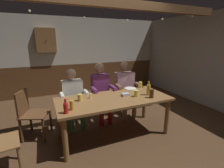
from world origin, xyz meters
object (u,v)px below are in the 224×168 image
(wall_dart_cabinet, at_px, (46,40))
(dining_table, at_px, (114,103))
(table_candle, at_px, (90,96))
(bottle_0, at_px, (66,108))
(pint_glass_2, at_px, (152,94))
(pint_glass_1, at_px, (136,93))
(pint_glass_4, at_px, (140,85))
(plate_0, at_px, (130,88))
(person_2, at_px, (125,86))
(person_0, at_px, (73,95))
(bottle_1, at_px, (148,90))
(pint_glass_3, at_px, (80,98))
(person_1, at_px, (101,90))
(chair_empty_near_right, at_px, (30,113))
(condiment_caddy, at_px, (125,95))
(pint_glass_0, at_px, (72,105))

(wall_dart_cabinet, bearing_deg, dining_table, -71.63)
(table_candle, bearing_deg, bottle_0, -136.45)
(pint_glass_2, bearing_deg, pint_glass_1, 143.18)
(pint_glass_4, bearing_deg, plate_0, 176.51)
(person_2, bearing_deg, wall_dart_cabinet, -49.22)
(bottle_0, bearing_deg, person_0, 74.62)
(bottle_1, bearing_deg, bottle_0, -172.47)
(table_candle, distance_m, pint_glass_4, 1.19)
(bottle_0, distance_m, pint_glass_3, 0.50)
(person_1, bearing_deg, plate_0, 152.28)
(chair_empty_near_right, relative_size, plate_0, 3.48)
(person_1, bearing_deg, pint_glass_3, 45.09)
(pint_glass_3, bearing_deg, pint_glass_4, 10.94)
(person_0, relative_size, pint_glass_2, 7.54)
(table_candle, relative_size, pint_glass_3, 0.68)
(condiment_caddy, height_order, pint_glass_2, pint_glass_2)
(condiment_caddy, height_order, bottle_0, bottle_0)
(person_1, bearing_deg, condiment_caddy, 111.11)
(pint_glass_1, relative_size, pint_glass_3, 1.02)
(bottle_0, bearing_deg, person_1, 48.44)
(wall_dart_cabinet, bearing_deg, pint_glass_1, -65.23)
(dining_table, xyz_separation_m, pint_glass_2, (0.62, -0.25, 0.17))
(pint_glass_2, relative_size, pint_glass_3, 1.33)
(dining_table, relative_size, chair_empty_near_right, 2.28)
(bottle_1, height_order, pint_glass_2, bottle_1)
(wall_dart_cabinet, bearing_deg, person_2, -54.29)
(pint_glass_3, height_order, wall_dart_cabinet, wall_dart_cabinet)
(dining_table, distance_m, chair_empty_near_right, 1.50)
(dining_table, bearing_deg, pint_glass_1, -12.40)
(dining_table, xyz_separation_m, pint_glass_0, (-0.77, -0.22, 0.17))
(plate_0, bearing_deg, pint_glass_4, -3.49)
(person_2, distance_m, wall_dart_cabinet, 2.82)
(pint_glass_2, distance_m, wall_dart_cabinet, 3.56)
(person_1, height_order, pint_glass_2, person_1)
(bottle_1, xyz_separation_m, pint_glass_0, (-1.43, -0.12, -0.03))
(table_candle, bearing_deg, person_2, 28.43)
(bottle_1, bearing_deg, plate_0, 102.54)
(dining_table, height_order, pint_glass_1, pint_glass_1)
(person_1, height_order, wall_dart_cabinet, wall_dart_cabinet)
(wall_dart_cabinet, bearing_deg, bottle_1, -61.35)
(pint_glass_3, height_order, pint_glass_4, pint_glass_4)
(pint_glass_1, bearing_deg, dining_table, 167.60)
(pint_glass_3, relative_size, wall_dart_cabinet, 0.17)
(person_1, bearing_deg, chair_empty_near_right, 6.44)
(chair_empty_near_right, distance_m, bottle_0, 1.04)
(pint_glass_2, height_order, pint_glass_3, pint_glass_2)
(table_candle, bearing_deg, pint_glass_3, -164.68)
(person_0, distance_m, pint_glass_4, 1.43)
(dining_table, height_order, person_2, person_2)
(bottle_1, distance_m, pint_glass_4, 0.49)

